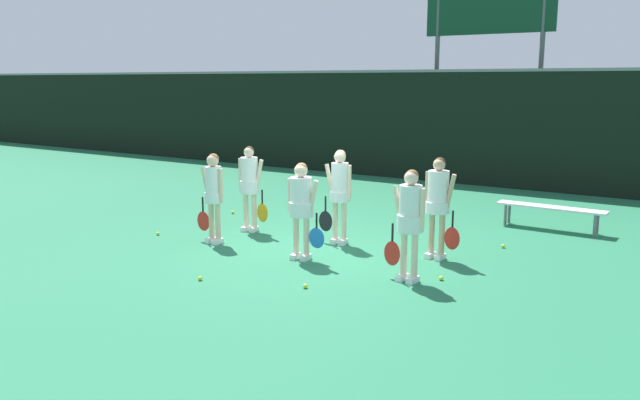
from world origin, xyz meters
TOP-DOWN VIEW (x-y plane):
  - ground_plane at (0.00, 0.00)m, footprint 140.00×140.00m
  - fence_windscreen at (0.00, 8.41)m, footprint 60.00×0.08m
  - scoreboard at (-0.23, 9.52)m, footprint 3.81×0.15m
  - bench_courtside at (3.07, 3.91)m, footprint 2.14×0.42m
  - player_0 at (-1.95, -0.56)m, footprint 0.64×0.34m
  - player_1 at (0.02, -0.57)m, footprint 0.70×0.41m
  - player_2 at (2.05, -0.67)m, footprint 0.66×0.39m
  - player_3 at (-1.98, 0.54)m, footprint 0.66×0.39m
  - player_4 at (0.03, 0.65)m, footprint 0.64×0.36m
  - player_5 at (1.93, 0.70)m, footprint 0.67×0.40m
  - tennis_ball_0 at (-0.62, -2.36)m, footprint 0.07×0.07m
  - tennis_ball_1 at (-3.35, 1.60)m, footprint 0.07×0.07m
  - tennis_ball_2 at (2.70, 1.99)m, footprint 0.07×0.07m
  - tennis_ball_3 at (-3.28, -0.72)m, footprint 0.07×0.07m
  - tennis_ball_4 at (2.46, -0.38)m, footprint 0.07×0.07m
  - tennis_ball_5 at (0.93, -1.79)m, footprint 0.07×0.07m

SIDE VIEW (x-z plane):
  - ground_plane at x=0.00m, z-range 0.00..0.00m
  - tennis_ball_3 at x=-3.28m, z-range 0.00..0.07m
  - tennis_ball_0 at x=-0.62m, z-range 0.00..0.07m
  - tennis_ball_5 at x=0.93m, z-range 0.00..0.07m
  - tennis_ball_4 at x=2.46m, z-range 0.00..0.07m
  - tennis_ball_2 at x=2.70m, z-range 0.00..0.07m
  - tennis_ball_1 at x=-3.35m, z-range 0.00..0.07m
  - bench_courtside at x=3.07m, z-range 0.18..0.66m
  - player_1 at x=0.02m, z-range 0.16..1.81m
  - player_0 at x=-1.95m, z-range 0.15..1.83m
  - player_2 at x=2.05m, z-range 0.16..1.86m
  - player_3 at x=-1.98m, z-range 0.16..1.87m
  - player_5 at x=1.93m, z-range 0.16..1.89m
  - player_4 at x=0.03m, z-range 0.16..1.91m
  - fence_windscreen at x=0.00m, z-range 0.01..3.31m
  - scoreboard at x=-0.23m, z-range 1.65..7.45m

